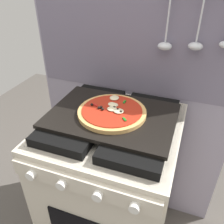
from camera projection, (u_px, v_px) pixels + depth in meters
kitchen_backsplash at (133, 103)px, 1.36m from camera, size 1.10×0.09×1.55m
stove at (112, 187)px, 1.27m from camera, size 0.60×0.64×0.90m
baking_tray at (112, 115)px, 1.03m from camera, size 0.54×0.38×0.02m
pizza_left at (112, 112)px, 1.02m from camera, size 0.29×0.29×0.03m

